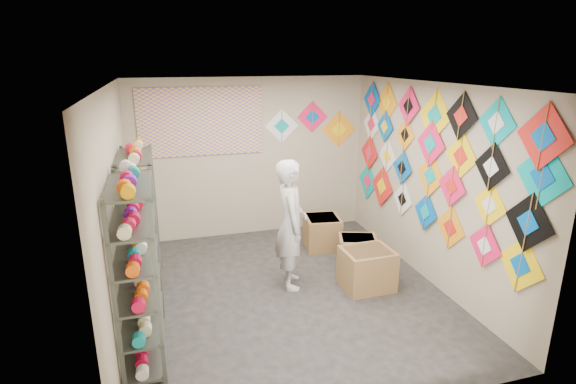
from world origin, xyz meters
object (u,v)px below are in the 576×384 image
object	(u,v)px
carton_c	(322,232)
carton_a	(367,269)
carton_b	(357,251)
shelf_rack_back	(141,227)
shopkeeper	(291,224)
shelf_rack_front	(138,273)

from	to	relation	value
carton_c	carton_a	bearing A→B (deg)	-77.76
carton_b	carton_c	xyz separation A→B (m)	(-0.27, 0.79, 0.04)
shelf_rack_back	carton_a	xyz separation A→B (m)	(2.85, -0.62, -0.68)
shopkeeper	carton_c	bearing A→B (deg)	-28.09
carton_a	carton_b	bearing A→B (deg)	74.51
shelf_rack_back	carton_b	size ratio (longest dim) A/B	3.45
carton_b	carton_c	distance (m)	0.83
shopkeeper	carton_b	world-z (taller)	shopkeeper
shelf_rack_front	shopkeeper	world-z (taller)	shelf_rack_front
shelf_rack_front	carton_c	world-z (taller)	shelf_rack_front
shopkeeper	carton_a	distance (m)	1.19
shelf_rack_back	shelf_rack_front	bearing A→B (deg)	-90.00
carton_a	shopkeeper	bearing A→B (deg)	157.42
shelf_rack_back	carton_a	distance (m)	2.99
shelf_rack_front	shopkeeper	xyz separation A→B (m)	(1.89, 1.05, -0.07)
shelf_rack_front	carton_c	xyz separation A→B (m)	(2.74, 2.12, -0.69)
carton_a	carton_c	xyz separation A→B (m)	(-0.11, 1.44, -0.01)
shelf_rack_front	carton_a	size ratio (longest dim) A/B	2.90
shelf_rack_front	carton_b	size ratio (longest dim) A/B	3.45
carton_a	carton_c	bearing A→B (deg)	92.68
shelf_rack_back	carton_c	xyz separation A→B (m)	(2.74, 0.82, -0.69)
shelf_rack_back	shopkeeper	world-z (taller)	shelf_rack_back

